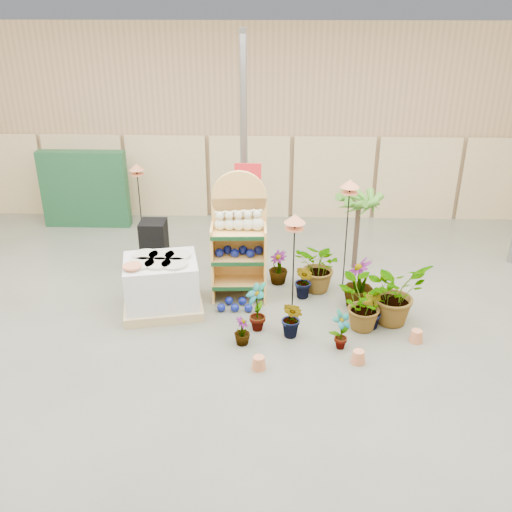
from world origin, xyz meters
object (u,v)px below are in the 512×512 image
Objects in this scene: bird_table_front at (295,223)px; potted_plant_2 at (362,305)px; pallet_stack at (162,285)px; display_shelf at (239,241)px.

bird_table_front reaches higher than potted_plant_2.
pallet_stack is 3.41m from potted_plant_2.
display_shelf is 1.50× the size of pallet_stack.
potted_plant_2 is (1.12, -0.16, -1.37)m from bird_table_front.
display_shelf is 1.57m from bird_table_front.
bird_table_front is 2.19× the size of potted_plant_2.
potted_plant_2 is at bearing -20.80° from pallet_stack.
potted_plant_2 is at bearing -31.82° from display_shelf.
pallet_stack is at bearing -156.71° from display_shelf.
display_shelf reaches higher than potted_plant_2.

